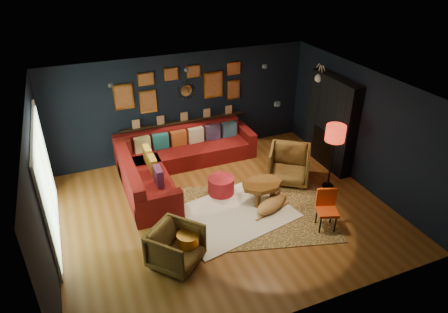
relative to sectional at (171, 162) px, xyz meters
name	(u,v)px	position (x,y,z in m)	size (l,w,h in m)	color
floor	(225,211)	(0.61, -1.81, -0.32)	(6.50, 6.50, 0.00)	brown
room_walls	(225,142)	(0.61, -1.81, 1.27)	(6.50, 6.50, 6.50)	black
sectional	(171,162)	(0.00, 0.00, 0.00)	(3.41, 2.69, 0.86)	#660A0D
ledge	(184,121)	(0.61, 0.87, 0.60)	(3.20, 0.12, 0.04)	black
gallery_wall	(181,87)	(0.60, 0.91, 1.48)	(3.15, 0.04, 1.02)	gold
sunburst_mirror	(186,90)	(0.71, 0.91, 1.38)	(0.47, 0.16, 0.47)	silver
fireplace	(330,125)	(3.71, -0.91, 0.70)	(0.31, 1.60, 2.20)	black
deer_head	(325,77)	(3.75, -0.41, 1.73)	(0.50, 0.28, 0.45)	white
sliding_door	(47,183)	(-2.60, -1.21, 0.78)	(0.06, 2.80, 2.20)	white
ceiling_spots	(209,80)	(0.61, -1.01, 2.24)	(3.30, 2.50, 0.06)	black
shag_rug	(232,214)	(0.70, -2.01, -0.31)	(2.35, 1.71, 0.03)	white
leopard_rug	(255,213)	(1.16, -2.12, -0.31)	(3.08, 2.20, 0.02)	tan
coffee_table	(262,186)	(1.45, -1.82, 0.07)	(0.93, 0.70, 0.45)	brown
pouf	(221,185)	(0.77, -1.21, -0.10)	(0.57, 0.57, 0.37)	maroon
armchair_left	(176,245)	(-0.73, -2.90, 0.08)	(0.78, 0.73, 0.80)	#A37631
armchair_right	(289,163)	(2.42, -1.28, 0.14)	(0.89, 0.83, 0.92)	#A37631
gold_stool	(189,245)	(-0.48, -2.81, -0.07)	(0.40, 0.40, 0.50)	gold
orange_chair	(327,206)	(2.22, -3.00, 0.15)	(0.49, 0.49, 0.81)	black
floor_lamp	(335,136)	(3.11, -1.86, 0.95)	(0.42, 0.42, 1.52)	black
dog	(271,203)	(1.50, -2.16, -0.13)	(1.11, 0.55, 0.35)	#C68446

